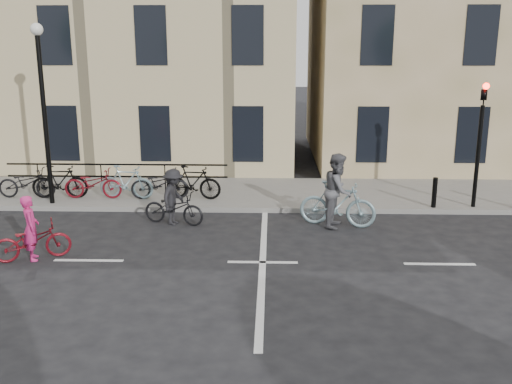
{
  "coord_description": "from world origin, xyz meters",
  "views": [
    {
      "loc": [
        0.2,
        -12.18,
        4.75
      ],
      "look_at": [
        -0.21,
        2.19,
        1.1
      ],
      "focal_mm": 40.0,
      "sensor_mm": 36.0,
      "label": 1
    }
  ],
  "objects_px": {
    "traffic_light": "(481,130)",
    "lamp_post": "(42,92)",
    "cyclist_dark": "(174,203)",
    "cyclist_grey": "(338,197)",
    "cyclist_pink": "(32,238)"
  },
  "relations": [
    {
      "from": "lamp_post",
      "to": "cyclist_dark",
      "type": "bearing_deg",
      "value": -21.15
    },
    {
      "from": "cyclist_pink",
      "to": "cyclist_dark",
      "type": "xyz_separation_m",
      "value": [
        2.79,
        2.8,
        0.09
      ]
    },
    {
      "from": "traffic_light",
      "to": "lamp_post",
      "type": "bearing_deg",
      "value": 179.73
    },
    {
      "from": "lamp_post",
      "to": "cyclist_dark",
      "type": "xyz_separation_m",
      "value": [
        4.0,
        -1.55,
        -2.88
      ]
    },
    {
      "from": "cyclist_dark",
      "to": "cyclist_grey",
      "type": "bearing_deg",
      "value": -74.87
    },
    {
      "from": "traffic_light",
      "to": "lamp_post",
      "type": "relative_size",
      "value": 0.74
    },
    {
      "from": "lamp_post",
      "to": "cyclist_grey",
      "type": "xyz_separation_m",
      "value": [
        8.49,
        -1.6,
        -2.67
      ]
    },
    {
      "from": "traffic_light",
      "to": "cyclist_dark",
      "type": "distance_m",
      "value": 9.02
    },
    {
      "from": "cyclist_grey",
      "to": "cyclist_dark",
      "type": "relative_size",
      "value": 1.17
    },
    {
      "from": "traffic_light",
      "to": "cyclist_grey",
      "type": "height_order",
      "value": "traffic_light"
    },
    {
      "from": "traffic_light",
      "to": "cyclist_grey",
      "type": "relative_size",
      "value": 1.8
    },
    {
      "from": "cyclist_dark",
      "to": "cyclist_pink",
      "type": "bearing_deg",
      "value": 150.87
    },
    {
      "from": "cyclist_dark",
      "to": "lamp_post",
      "type": "bearing_deg",
      "value": 84.68
    },
    {
      "from": "traffic_light",
      "to": "cyclist_dark",
      "type": "bearing_deg",
      "value": -170.3
    },
    {
      "from": "lamp_post",
      "to": "cyclist_dark",
      "type": "relative_size",
      "value": 2.86
    }
  ]
}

